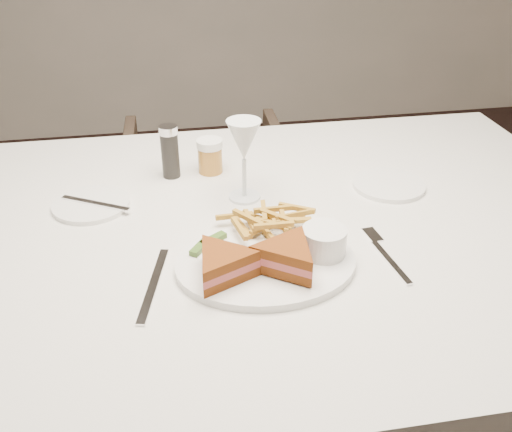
{
  "coord_description": "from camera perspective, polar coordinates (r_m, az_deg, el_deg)",
  "views": [
    {
      "loc": [
        0.1,
        -0.86,
        1.34
      ],
      "look_at": [
        0.26,
        0.04,
        0.8
      ],
      "focal_mm": 40.0,
      "sensor_mm": 36.0,
      "label": 1
    }
  ],
  "objects": [
    {
      "name": "table",
      "position": [
        1.37,
        -0.38,
        -14.44
      ],
      "size": [
        1.54,
        1.03,
        0.75
      ],
      "primitive_type": "cube",
      "rotation": [
        0.0,
        0.0,
        -0.01
      ],
      "color": "silver",
      "rests_on": "ground"
    },
    {
      "name": "chair_far",
      "position": [
        2.17,
        -4.85,
        2.04
      ],
      "size": [
        0.61,
        0.57,
        0.61
      ],
      "primitive_type": "imported",
      "rotation": [
        0.0,
        0.0,
        3.11
      ],
      "color": "#4B3A2E",
      "rests_on": "ground"
    },
    {
      "name": "table_setting",
      "position": [
        1.07,
        -0.11,
        -0.47
      ],
      "size": [
        0.81,
        0.62,
        0.18
      ],
      "color": "white",
      "rests_on": "table"
    }
  ]
}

